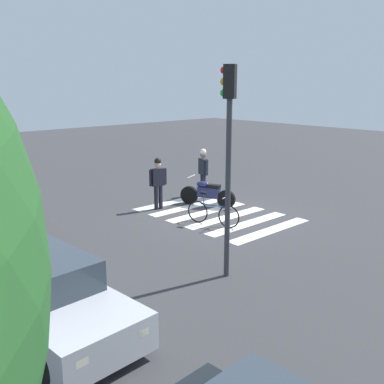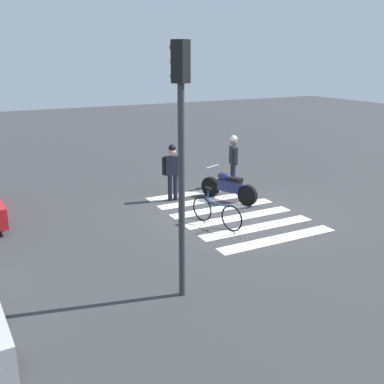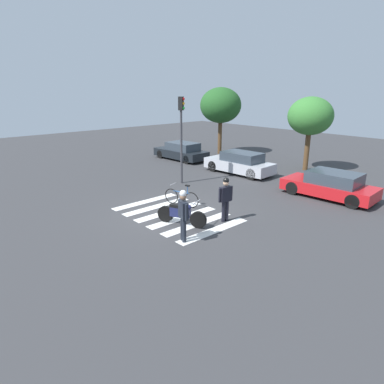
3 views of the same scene
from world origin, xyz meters
name	(u,v)px [view 2 (image 2 of 3)]	position (x,y,z in m)	size (l,w,h in m)	color
ground_plane	(231,213)	(0.00, 0.00, 0.00)	(60.00, 60.00, 0.00)	#38383A
police_motorcycle	(229,187)	(1.00, -0.54, 0.46)	(1.98, 1.00, 1.04)	black
leaning_bicycle	(216,212)	(-0.71, 0.91, 0.39)	(1.73, 0.63, 1.02)	black
officer_on_foot	(172,168)	(1.88, 1.00, 1.05)	(0.27, 0.67, 1.81)	black
officer_by_motorcycle	(233,158)	(2.17, -1.43, 1.08)	(0.65, 0.36, 1.85)	#1E232D
crosswalk_stripes	(231,213)	(0.00, 0.00, 0.00)	(4.95, 3.41, 0.01)	silver
traffic_light_pole	(180,135)	(-3.59, 3.36, 3.11)	(0.36, 0.33, 4.68)	#38383D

